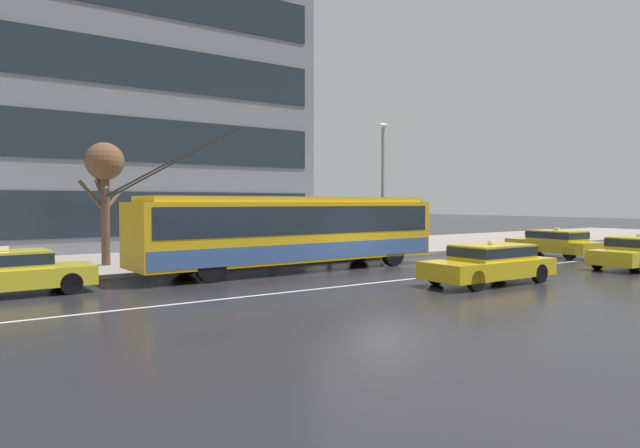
{
  "coord_description": "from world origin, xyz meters",
  "views": [
    {
      "loc": [
        -13.22,
        -15.04,
        2.62
      ],
      "look_at": [
        -0.66,
        3.13,
        1.76
      ],
      "focal_mm": 31.29,
      "sensor_mm": 36.0,
      "label": 1
    }
  ],
  "objects_px": {
    "taxi_oncoming_near": "(490,262)",
    "pedestrian_walking_past": "(271,220)",
    "taxi_oncoming_far": "(638,251)",
    "street_tree_bare": "(105,169)",
    "taxi_cross_traffic": "(555,242)",
    "pedestrian_at_shelter": "(225,226)",
    "pedestrian_approaching_curb": "(158,224)",
    "pedestrian_waiting_by_pole": "(328,220)",
    "trolleybus": "(294,230)",
    "street_lamp": "(383,176)",
    "taxi_queued_behind_bus": "(7,271)"
  },
  "relations": [
    {
      "from": "pedestrian_waiting_by_pole",
      "to": "trolleybus",
      "type": "bearing_deg",
      "value": -137.37
    },
    {
      "from": "taxi_cross_traffic",
      "to": "street_lamp",
      "type": "distance_m",
      "value": 8.96
    },
    {
      "from": "taxi_cross_traffic",
      "to": "pedestrian_approaching_curb",
      "type": "xyz_separation_m",
      "value": [
        -17.76,
        5.35,
        1.09
      ]
    },
    {
      "from": "taxi_cross_traffic",
      "to": "pedestrian_approaching_curb",
      "type": "height_order",
      "value": "pedestrian_approaching_curb"
    },
    {
      "from": "taxi_oncoming_far",
      "to": "pedestrian_walking_past",
      "type": "distance_m",
      "value": 15.0
    },
    {
      "from": "pedestrian_waiting_by_pole",
      "to": "taxi_cross_traffic",
      "type": "bearing_deg",
      "value": -37.72
    },
    {
      "from": "taxi_oncoming_near",
      "to": "taxi_oncoming_far",
      "type": "height_order",
      "value": "same"
    },
    {
      "from": "taxi_oncoming_far",
      "to": "pedestrian_approaching_curb",
      "type": "xyz_separation_m",
      "value": [
        -15.9,
        10.17,
        1.09
      ]
    },
    {
      "from": "trolleybus",
      "to": "taxi_queued_behind_bus",
      "type": "bearing_deg",
      "value": -177.71
    },
    {
      "from": "pedestrian_at_shelter",
      "to": "pedestrian_approaching_curb",
      "type": "relative_size",
      "value": 0.98
    },
    {
      "from": "street_lamp",
      "to": "trolleybus",
      "type": "bearing_deg",
      "value": -159.36
    },
    {
      "from": "taxi_queued_behind_bus",
      "to": "pedestrian_at_shelter",
      "type": "height_order",
      "value": "pedestrian_at_shelter"
    },
    {
      "from": "pedestrian_approaching_curb",
      "to": "taxi_queued_behind_bus",
      "type": "bearing_deg",
      "value": -148.28
    },
    {
      "from": "taxi_oncoming_near",
      "to": "street_lamp",
      "type": "height_order",
      "value": "street_lamp"
    },
    {
      "from": "pedestrian_approaching_curb",
      "to": "street_lamp",
      "type": "distance_m",
      "value": 11.21
    },
    {
      "from": "trolleybus",
      "to": "taxi_cross_traffic",
      "type": "distance_m",
      "value": 13.71
    },
    {
      "from": "taxi_oncoming_far",
      "to": "pedestrian_at_shelter",
      "type": "xyz_separation_m",
      "value": [
        -13.39,
        9.57,
        0.99
      ]
    },
    {
      "from": "pedestrian_at_shelter",
      "to": "street_lamp",
      "type": "height_order",
      "value": "street_lamp"
    },
    {
      "from": "taxi_oncoming_far",
      "to": "street_tree_bare",
      "type": "relative_size",
      "value": 0.92
    },
    {
      "from": "taxi_oncoming_near",
      "to": "pedestrian_approaching_curb",
      "type": "xyz_separation_m",
      "value": [
        -7.69,
        9.48,
        1.09
      ]
    },
    {
      "from": "street_lamp",
      "to": "street_tree_bare",
      "type": "bearing_deg",
      "value": 169.92
    },
    {
      "from": "taxi_oncoming_near",
      "to": "pedestrian_walking_past",
      "type": "distance_m",
      "value": 10.07
    },
    {
      "from": "trolleybus",
      "to": "taxi_cross_traffic",
      "type": "xyz_separation_m",
      "value": [
        13.47,
        -2.4,
        -0.87
      ]
    },
    {
      "from": "pedestrian_at_shelter",
      "to": "trolleybus",
      "type": "bearing_deg",
      "value": -52.93
    },
    {
      "from": "pedestrian_at_shelter",
      "to": "pedestrian_approaching_curb",
      "type": "distance_m",
      "value": 2.58
    },
    {
      "from": "pedestrian_waiting_by_pole",
      "to": "street_lamp",
      "type": "xyz_separation_m",
      "value": [
        1.98,
        -1.83,
        2.16
      ]
    },
    {
      "from": "trolleybus",
      "to": "pedestrian_approaching_curb",
      "type": "xyz_separation_m",
      "value": [
        -4.29,
        2.95,
        0.23
      ]
    },
    {
      "from": "taxi_oncoming_far",
      "to": "pedestrian_approaching_curb",
      "type": "height_order",
      "value": "pedestrian_approaching_curb"
    },
    {
      "from": "taxi_oncoming_far",
      "to": "pedestrian_walking_past",
      "type": "bearing_deg",
      "value": 136.19
    },
    {
      "from": "pedestrian_approaching_curb",
      "to": "pedestrian_walking_past",
      "type": "xyz_separation_m",
      "value": [
        5.1,
        0.19,
        0.04
      ]
    },
    {
      "from": "pedestrian_at_shelter",
      "to": "taxi_oncoming_far",
      "type": "bearing_deg",
      "value": -35.57
    },
    {
      "from": "taxi_cross_traffic",
      "to": "pedestrian_walking_past",
      "type": "bearing_deg",
      "value": 156.38
    },
    {
      "from": "taxi_cross_traffic",
      "to": "taxi_oncoming_near",
      "type": "bearing_deg",
      "value": -157.71
    },
    {
      "from": "taxi_oncoming_near",
      "to": "taxi_cross_traffic",
      "type": "height_order",
      "value": "same"
    },
    {
      "from": "street_tree_bare",
      "to": "pedestrian_at_shelter",
      "type": "bearing_deg",
      "value": -30.79
    },
    {
      "from": "taxi_oncoming_far",
      "to": "street_lamp",
      "type": "relative_size",
      "value": 0.71
    },
    {
      "from": "pedestrian_walking_past",
      "to": "street_lamp",
      "type": "relative_size",
      "value": 0.33
    },
    {
      "from": "street_lamp",
      "to": "taxi_oncoming_far",
      "type": "bearing_deg",
      "value": -63.33
    },
    {
      "from": "taxi_oncoming_near",
      "to": "street_tree_bare",
      "type": "height_order",
      "value": "street_tree_bare"
    },
    {
      "from": "trolleybus",
      "to": "street_tree_bare",
      "type": "relative_size",
      "value": 2.7
    },
    {
      "from": "taxi_oncoming_near",
      "to": "pedestrian_walking_past",
      "type": "bearing_deg",
      "value": 104.96
    },
    {
      "from": "street_tree_bare",
      "to": "pedestrian_waiting_by_pole",
      "type": "bearing_deg",
      "value": -2.12
    },
    {
      "from": "pedestrian_walking_past",
      "to": "street_tree_bare",
      "type": "distance_m",
      "value": 7.13
    },
    {
      "from": "pedestrian_walking_past",
      "to": "taxi_cross_traffic",
      "type": "bearing_deg",
      "value": -23.62
    },
    {
      "from": "pedestrian_approaching_curb",
      "to": "pedestrian_waiting_by_pole",
      "type": "relative_size",
      "value": 1.03
    },
    {
      "from": "taxi_queued_behind_bus",
      "to": "trolleybus",
      "type": "bearing_deg",
      "value": 2.29
    },
    {
      "from": "pedestrian_walking_past",
      "to": "pedestrian_approaching_curb",
      "type": "bearing_deg",
      "value": -177.88
    },
    {
      "from": "trolleybus",
      "to": "taxi_oncoming_near",
      "type": "bearing_deg",
      "value": -62.52
    },
    {
      "from": "trolleybus",
      "to": "pedestrian_walking_past",
      "type": "height_order",
      "value": "trolleybus"
    },
    {
      "from": "pedestrian_waiting_by_pole",
      "to": "street_lamp",
      "type": "height_order",
      "value": "street_lamp"
    }
  ]
}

